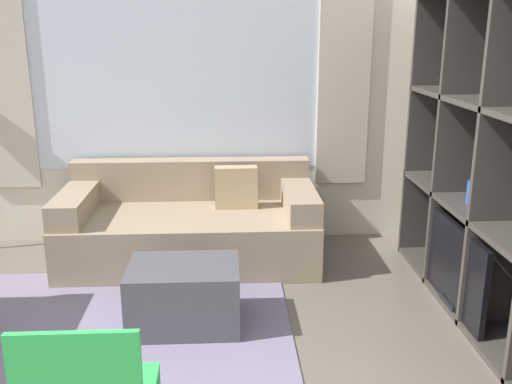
{
  "coord_description": "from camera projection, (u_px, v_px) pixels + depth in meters",
  "views": [
    {
      "loc": [
        0.41,
        -1.5,
        1.81
      ],
      "look_at": [
        0.59,
        1.84,
        0.85
      ],
      "focal_mm": 40.0,
      "sensor_mm": 36.0,
      "label": 1
    }
  ],
  "objects": [
    {
      "name": "wall_back",
      "position": [
        177.0,
        85.0,
        4.79
      ],
      "size": [
        5.7,
        0.11,
        2.7
      ],
      "color": "beige",
      "rests_on": "ground_plane"
    },
    {
      "name": "area_rug",
      "position": [
        67.0,
        328.0,
        3.57
      ],
      "size": [
        2.8,
        1.68,
        0.01
      ],
      "primitive_type": "cube",
      "color": "slate",
      "rests_on": "ground_plane"
    },
    {
      "name": "shelving_unit",
      "position": [
        510.0,
        174.0,
        3.37
      ],
      "size": [
        0.4,
        2.55,
        2.05
      ],
      "color": "#232328",
      "rests_on": "ground_plane"
    },
    {
      "name": "couch_main",
      "position": [
        191.0,
        226.0,
        4.59
      ],
      "size": [
        1.99,
        0.96,
        0.75
      ],
      "color": "gray",
      "rests_on": "ground_plane"
    },
    {
      "name": "ottoman",
      "position": [
        184.0,
        296.0,
        3.56
      ],
      "size": [
        0.68,
        0.49,
        0.41
      ],
      "color": "#47474C",
      "rests_on": "ground_plane"
    }
  ]
}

